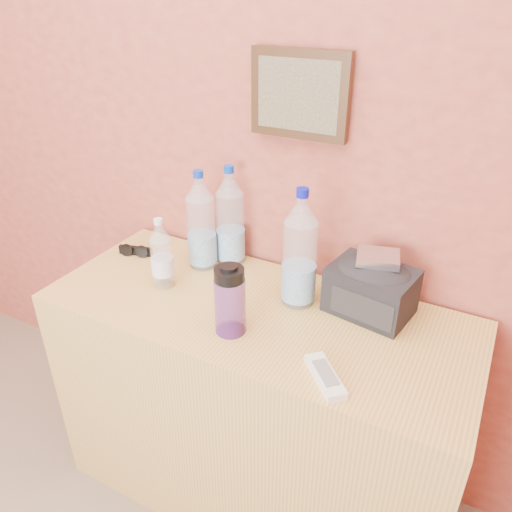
{
  "coord_description": "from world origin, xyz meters",
  "views": [
    {
      "loc": [
        0.82,
        0.61,
        1.69
      ],
      "look_at": [
        0.23,
        1.71,
        1.0
      ],
      "focal_mm": 35.0,
      "sensor_mm": 36.0,
      "label": 1
    }
  ],
  "objects_px": {
    "pet_large_c": "(300,255)",
    "ac_remote": "(325,376)",
    "dresser": "(256,407)",
    "toiletry_bag": "(371,288)",
    "pet_large_b": "(230,221)",
    "sunglasses": "(136,251)",
    "nalgene_bottle": "(230,300)",
    "pet_small": "(162,257)",
    "pet_large_a": "(201,225)",
    "foil_packet": "(378,258)"
  },
  "relations": [
    {
      "from": "nalgene_bottle",
      "to": "pet_large_b",
      "type": "bearing_deg",
      "value": 120.46
    },
    {
      "from": "sunglasses",
      "to": "foil_packet",
      "type": "bearing_deg",
      "value": -11.03
    },
    {
      "from": "pet_small",
      "to": "sunglasses",
      "type": "distance_m",
      "value": 0.26
    },
    {
      "from": "dresser",
      "to": "nalgene_bottle",
      "type": "bearing_deg",
      "value": -94.9
    },
    {
      "from": "pet_large_c",
      "to": "ac_remote",
      "type": "height_order",
      "value": "pet_large_c"
    },
    {
      "from": "pet_large_b",
      "to": "sunglasses",
      "type": "relative_size",
      "value": 2.82
    },
    {
      "from": "sunglasses",
      "to": "ac_remote",
      "type": "relative_size",
      "value": 0.78
    },
    {
      "from": "pet_large_a",
      "to": "pet_small",
      "type": "distance_m",
      "value": 0.18
    },
    {
      "from": "pet_small",
      "to": "pet_large_a",
      "type": "bearing_deg",
      "value": 76.93
    },
    {
      "from": "sunglasses",
      "to": "ac_remote",
      "type": "bearing_deg",
      "value": -34.73
    },
    {
      "from": "dresser",
      "to": "pet_small",
      "type": "xyz_separation_m",
      "value": [
        -0.32,
        -0.02,
        0.51
      ]
    },
    {
      "from": "sunglasses",
      "to": "toiletry_bag",
      "type": "bearing_deg",
      "value": -12.31
    },
    {
      "from": "toiletry_bag",
      "to": "pet_large_a",
      "type": "bearing_deg",
      "value": -170.66
    },
    {
      "from": "pet_small",
      "to": "foil_packet",
      "type": "height_order",
      "value": "pet_small"
    },
    {
      "from": "pet_large_b",
      "to": "toiletry_bag",
      "type": "relative_size",
      "value": 1.47
    },
    {
      "from": "nalgene_bottle",
      "to": "pet_large_c",
      "type": "bearing_deg",
      "value": 64.66
    },
    {
      "from": "pet_large_a",
      "to": "pet_large_c",
      "type": "distance_m",
      "value": 0.38
    },
    {
      "from": "nalgene_bottle",
      "to": "foil_packet",
      "type": "distance_m",
      "value": 0.44
    },
    {
      "from": "dresser",
      "to": "sunglasses",
      "type": "bearing_deg",
      "value": 170.19
    },
    {
      "from": "toiletry_bag",
      "to": "dresser",
      "type": "bearing_deg",
      "value": -144.72
    },
    {
      "from": "pet_large_b",
      "to": "sunglasses",
      "type": "xyz_separation_m",
      "value": [
        -0.32,
        -0.13,
        -0.14
      ]
    },
    {
      "from": "pet_small",
      "to": "foil_packet",
      "type": "bearing_deg",
      "value": 16.75
    },
    {
      "from": "dresser",
      "to": "toiletry_bag",
      "type": "distance_m",
      "value": 0.6
    },
    {
      "from": "dresser",
      "to": "pet_large_b",
      "type": "xyz_separation_m",
      "value": [
        -0.22,
        0.22,
        0.56
      ]
    },
    {
      "from": "pet_small",
      "to": "dresser",
      "type": "bearing_deg",
      "value": 3.82
    },
    {
      "from": "dresser",
      "to": "sunglasses",
      "type": "relative_size",
      "value": 10.6
    },
    {
      "from": "nalgene_bottle",
      "to": "toiletry_bag",
      "type": "xyz_separation_m",
      "value": [
        0.32,
        0.28,
        -0.02
      ]
    },
    {
      "from": "pet_large_c",
      "to": "sunglasses",
      "type": "relative_size",
      "value": 3.0
    },
    {
      "from": "dresser",
      "to": "pet_large_b",
      "type": "height_order",
      "value": "pet_large_b"
    },
    {
      "from": "pet_large_a",
      "to": "foil_packet",
      "type": "distance_m",
      "value": 0.59
    },
    {
      "from": "sunglasses",
      "to": "pet_large_b",
      "type": "bearing_deg",
      "value": 5.37
    },
    {
      "from": "pet_small",
      "to": "sunglasses",
      "type": "xyz_separation_m",
      "value": [
        -0.22,
        0.12,
        -0.09
      ]
    },
    {
      "from": "pet_large_c",
      "to": "dresser",
      "type": "bearing_deg",
      "value": -134.64
    },
    {
      "from": "pet_large_a",
      "to": "toiletry_bag",
      "type": "xyz_separation_m",
      "value": [
        0.59,
        0.0,
        -0.07
      ]
    },
    {
      "from": "pet_large_c",
      "to": "ac_remote",
      "type": "relative_size",
      "value": 2.34
    },
    {
      "from": "pet_large_b",
      "to": "pet_small",
      "type": "relative_size",
      "value": 1.48
    },
    {
      "from": "nalgene_bottle",
      "to": "foil_packet",
      "type": "relative_size",
      "value": 1.78
    },
    {
      "from": "dresser",
      "to": "ac_remote",
      "type": "height_order",
      "value": "ac_remote"
    },
    {
      "from": "nalgene_bottle",
      "to": "toiletry_bag",
      "type": "relative_size",
      "value": 0.89
    },
    {
      "from": "toiletry_bag",
      "to": "pet_large_c",
      "type": "bearing_deg",
      "value": -156.68
    },
    {
      "from": "sunglasses",
      "to": "foil_packet",
      "type": "distance_m",
      "value": 0.87
    },
    {
      "from": "sunglasses",
      "to": "nalgene_bottle",
      "type": "bearing_deg",
      "value": -38.8
    },
    {
      "from": "pet_small",
      "to": "foil_packet",
      "type": "relative_size",
      "value": 1.98
    },
    {
      "from": "dresser",
      "to": "pet_small",
      "type": "height_order",
      "value": "pet_small"
    },
    {
      "from": "pet_large_b",
      "to": "pet_large_c",
      "type": "relative_size",
      "value": 0.94
    },
    {
      "from": "pet_large_c",
      "to": "pet_small",
      "type": "distance_m",
      "value": 0.44
    },
    {
      "from": "pet_large_a",
      "to": "ac_remote",
      "type": "xyz_separation_m",
      "value": [
        0.58,
        -0.34,
        -0.14
      ]
    },
    {
      "from": "foil_packet",
      "to": "pet_large_b",
      "type": "bearing_deg",
      "value": 174.31
    },
    {
      "from": "pet_large_a",
      "to": "ac_remote",
      "type": "relative_size",
      "value": 2.17
    },
    {
      "from": "toiletry_bag",
      "to": "foil_packet",
      "type": "relative_size",
      "value": 1.99
    }
  ]
}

